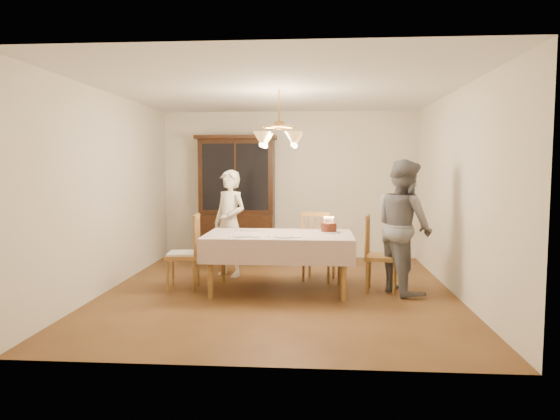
# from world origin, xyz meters

# --- Properties ---
(ground) EXTENTS (5.00, 5.00, 0.00)m
(ground) POSITION_xyz_m (0.00, 0.00, 0.00)
(ground) COLOR #583519
(ground) RESTS_ON ground
(room_shell) EXTENTS (5.00, 5.00, 5.00)m
(room_shell) POSITION_xyz_m (0.00, 0.00, 1.58)
(room_shell) COLOR white
(room_shell) RESTS_ON ground
(dining_table) EXTENTS (1.90, 1.10, 0.76)m
(dining_table) POSITION_xyz_m (0.00, 0.00, 0.68)
(dining_table) COLOR brown
(dining_table) RESTS_ON ground
(china_hutch) EXTENTS (1.38, 0.54, 2.16)m
(china_hutch) POSITION_xyz_m (-0.91, 2.25, 1.04)
(china_hutch) COLOR black
(china_hutch) RESTS_ON ground
(chair_far_side) EXTENTS (0.53, 0.51, 1.00)m
(chair_far_side) POSITION_xyz_m (0.52, 0.65, 0.44)
(chair_far_side) COLOR brown
(chair_far_side) RESTS_ON ground
(chair_left_end) EXTENTS (0.46, 0.48, 1.00)m
(chair_left_end) POSITION_xyz_m (-1.27, -0.00, 0.45)
(chair_left_end) COLOR brown
(chair_left_end) RESTS_ON ground
(chair_right_end) EXTENTS (0.50, 0.51, 1.00)m
(chair_right_end) POSITION_xyz_m (1.33, 0.09, 0.44)
(chair_right_end) COLOR brown
(chair_right_end) RESTS_ON ground
(elderly_woman) EXTENTS (0.69, 0.64, 1.58)m
(elderly_woman) POSITION_xyz_m (-0.80, 0.88, 0.79)
(elderly_woman) COLOR white
(elderly_woman) RESTS_ON ground
(adult_in_grey) EXTENTS (0.92, 1.02, 1.72)m
(adult_in_grey) POSITION_xyz_m (1.61, 0.05, 0.86)
(adult_in_grey) COLOR slate
(adult_in_grey) RESTS_ON ground
(birthday_cake) EXTENTS (0.30, 0.30, 0.21)m
(birthday_cake) POSITION_xyz_m (0.65, 0.18, 0.82)
(birthday_cake) COLOR white
(birthday_cake) RESTS_ON dining_table
(place_setting_near_left) EXTENTS (0.38, 0.23, 0.02)m
(place_setting_near_left) POSITION_xyz_m (-0.42, -0.32, 0.77)
(place_setting_near_left) COLOR white
(place_setting_near_left) RESTS_ON dining_table
(place_setting_near_right) EXTENTS (0.40, 0.25, 0.02)m
(place_setting_near_right) POSITION_xyz_m (0.10, -0.33, 0.77)
(place_setting_near_right) COLOR white
(place_setting_near_right) RESTS_ON dining_table
(place_setting_far_left) EXTENTS (0.39, 0.24, 0.02)m
(place_setting_far_left) POSITION_xyz_m (-0.42, 0.28, 0.77)
(place_setting_far_left) COLOR white
(place_setting_far_left) RESTS_ON dining_table
(chandelier) EXTENTS (0.62, 0.62, 0.73)m
(chandelier) POSITION_xyz_m (-0.00, -0.00, 1.98)
(chandelier) COLOR #BF8C3F
(chandelier) RESTS_ON ground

